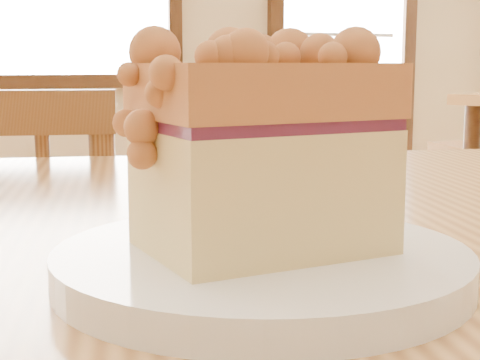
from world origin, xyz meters
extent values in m
cube|color=#3B2510|center=(0.30, 3.97, 0.76)|extent=(1.76, 0.06, 0.08)
cube|color=white|center=(2.30, 3.98, 1.10)|extent=(0.90, 0.02, 2.20)
cube|color=#3B2510|center=(1.80, 3.97, 1.10)|extent=(0.09, 0.06, 2.20)
cube|color=#3B2510|center=(2.79, 3.97, 1.10)|extent=(0.09, 0.06, 2.20)
cylinder|color=#B2B2B7|center=(2.30, 3.96, 1.05)|extent=(0.72, 0.03, 0.03)
cube|color=#BE874A|center=(-0.03, 0.08, 0.73)|extent=(1.42, 1.10, 0.04)
cylinder|color=brown|center=(0.05, 0.54, 0.61)|extent=(0.03, 0.03, 0.41)
cylinder|color=brown|center=(-0.02, 0.56, 0.60)|extent=(0.02, 0.02, 0.36)
cylinder|color=#3B2510|center=(1.67, 1.86, 0.35)|extent=(0.06, 0.06, 0.71)
cylinder|color=brown|center=(2.05, 2.57, 0.21)|extent=(0.04, 0.04, 0.45)
cylinder|color=brown|center=(2.00, 2.22, 0.21)|extent=(0.04, 0.04, 0.45)
cylinder|color=white|center=(0.02, -0.04, 0.76)|extent=(0.21, 0.21, 0.02)
cylinder|color=white|center=(0.02, -0.04, 0.75)|extent=(0.14, 0.14, 0.01)
cube|color=#CAC072|center=(0.02, -0.04, 0.80)|extent=(0.12, 0.09, 0.06)
cube|color=#4A152C|center=(0.02, -0.04, 0.83)|extent=(0.12, 0.09, 0.01)
cube|color=#A06632|center=(0.02, -0.04, 0.85)|extent=(0.12, 0.10, 0.03)
sphere|color=#A06632|center=(0.02, -0.06, 0.86)|extent=(0.02, 0.02, 0.02)
sphere|color=#A06632|center=(0.04, -0.02, 0.86)|extent=(0.02, 0.02, 0.02)
sphere|color=#A06632|center=(0.01, -0.03, 0.86)|extent=(0.02, 0.02, 0.02)
sphere|color=#A06632|center=(0.05, -0.02, 0.86)|extent=(0.01, 0.01, 0.01)
sphere|color=#A06632|center=(-0.01, -0.02, 0.86)|extent=(0.03, 0.03, 0.03)
sphere|color=#A06632|center=(0.06, -0.04, 0.86)|extent=(0.02, 0.02, 0.02)
sphere|color=#A06632|center=(-0.02, -0.02, 0.86)|extent=(0.02, 0.02, 0.02)
sphere|color=#A06632|center=(-0.02, -0.07, 0.86)|extent=(0.02, 0.02, 0.02)
sphere|color=#A06632|center=(0.03, -0.01, 0.86)|extent=(0.02, 0.02, 0.02)
sphere|color=#A06632|center=(0.05, -0.05, 0.86)|extent=(0.03, 0.03, 0.03)
sphere|color=#A06632|center=(0.07, -0.06, 0.86)|extent=(0.02, 0.02, 0.02)
sphere|color=#A06632|center=(0.04, -0.04, 0.86)|extent=(0.02, 0.02, 0.02)
sphere|color=#A06632|center=(0.05, -0.05, 0.86)|extent=(0.02, 0.02, 0.02)
sphere|color=#A06632|center=(0.03, -0.02, 0.86)|extent=(0.02, 0.02, 0.02)
sphere|color=#A06632|center=(0.02, -0.03, 0.86)|extent=(0.02, 0.02, 0.02)
sphere|color=#A06632|center=(0.06, -0.03, 0.86)|extent=(0.02, 0.02, 0.02)
sphere|color=#A06632|center=(-0.01, -0.03, 0.86)|extent=(0.02, 0.02, 0.02)
sphere|color=#A06632|center=(0.00, -0.06, 0.86)|extent=(0.02, 0.02, 0.02)
sphere|color=#A06632|center=(0.05, -0.06, 0.86)|extent=(0.02, 0.02, 0.02)
sphere|color=#A06632|center=(-0.01, -0.04, 0.86)|extent=(0.03, 0.03, 0.03)
sphere|color=#A06632|center=(-0.04, -0.04, 0.84)|extent=(0.02, 0.02, 0.02)
sphere|color=#A06632|center=(-0.04, -0.02, 0.85)|extent=(0.01, 0.01, 0.01)
sphere|color=#A06632|center=(-0.04, -0.03, 0.84)|extent=(0.02, 0.02, 0.02)
sphere|color=#A06632|center=(-0.05, -0.02, 0.81)|extent=(0.01, 0.01, 0.01)
sphere|color=#A06632|center=(-0.04, -0.02, 0.82)|extent=(0.01, 0.01, 0.01)
sphere|color=#A06632|center=(-0.04, -0.05, 0.81)|extent=(0.01, 0.01, 0.01)
camera|label=1|loc=(-0.12, -0.37, 0.86)|focal=55.00mm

